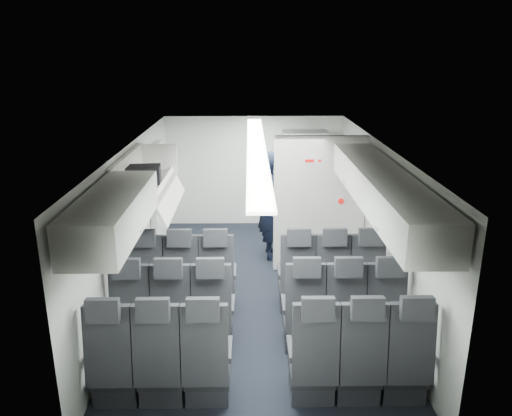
{
  "coord_description": "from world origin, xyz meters",
  "views": [
    {
      "loc": [
        -0.1,
        -6.52,
        3.36
      ],
      "look_at": [
        0.0,
        0.4,
        1.15
      ],
      "focal_mm": 35.0,
      "sensor_mm": 36.0,
      "label": 1
    }
  ],
  "objects_px": {
    "flight_attendant": "(272,205)",
    "seat_row_front": "(257,283)",
    "seat_row_mid": "(258,318)",
    "galley_unit": "(304,181)",
    "boarding_door": "(158,199)",
    "seat_row_rear": "(260,365)",
    "carry_on_bag": "(143,176)"
  },
  "relations": [
    {
      "from": "seat_row_mid",
      "to": "flight_attendant",
      "type": "bearing_deg",
      "value": 84.36
    },
    {
      "from": "seat_row_front",
      "to": "seat_row_mid",
      "type": "height_order",
      "value": "same"
    },
    {
      "from": "boarding_door",
      "to": "carry_on_bag",
      "type": "height_order",
      "value": "carry_on_bag"
    },
    {
      "from": "seat_row_front",
      "to": "carry_on_bag",
      "type": "relative_size",
      "value": 7.73
    },
    {
      "from": "galley_unit",
      "to": "flight_attendant",
      "type": "bearing_deg",
      "value": -116.0
    },
    {
      "from": "galley_unit",
      "to": "flight_attendant",
      "type": "height_order",
      "value": "galley_unit"
    },
    {
      "from": "seat_row_mid",
      "to": "flight_attendant",
      "type": "height_order",
      "value": "flight_attendant"
    },
    {
      "from": "seat_row_mid",
      "to": "galley_unit",
      "type": "bearing_deg",
      "value": 77.12
    },
    {
      "from": "flight_attendant",
      "to": "boarding_door",
      "type": "bearing_deg",
      "value": 78.28
    },
    {
      "from": "seat_row_mid",
      "to": "galley_unit",
      "type": "height_order",
      "value": "galley_unit"
    },
    {
      "from": "carry_on_bag",
      "to": "flight_attendant",
      "type": "bearing_deg",
      "value": 38.53
    },
    {
      "from": "boarding_door",
      "to": "seat_row_mid",
      "type": "bearing_deg",
      "value": -61.23
    },
    {
      "from": "seat_row_mid",
      "to": "boarding_door",
      "type": "bearing_deg",
      "value": 118.77
    },
    {
      "from": "seat_row_mid",
      "to": "carry_on_bag",
      "type": "height_order",
      "value": "carry_on_bag"
    },
    {
      "from": "flight_attendant",
      "to": "seat_row_front",
      "type": "bearing_deg",
      "value": 166.53
    },
    {
      "from": "seat_row_front",
      "to": "flight_attendant",
      "type": "bearing_deg",
      "value": 81.68
    },
    {
      "from": "seat_row_front",
      "to": "seat_row_rear",
      "type": "height_order",
      "value": "same"
    },
    {
      "from": "seat_row_front",
      "to": "seat_row_mid",
      "type": "relative_size",
      "value": 1.0
    },
    {
      "from": "galley_unit",
      "to": "boarding_door",
      "type": "bearing_deg",
      "value": -155.72
    },
    {
      "from": "boarding_door",
      "to": "carry_on_bag",
      "type": "xyz_separation_m",
      "value": [
        0.2,
        -1.9,
        0.87
      ]
    },
    {
      "from": "seat_row_front",
      "to": "seat_row_mid",
      "type": "xyz_separation_m",
      "value": [
        0.0,
        -0.9,
        0.0
      ]
    },
    {
      "from": "boarding_door",
      "to": "flight_attendant",
      "type": "height_order",
      "value": "boarding_door"
    },
    {
      "from": "carry_on_bag",
      "to": "seat_row_mid",
      "type": "bearing_deg",
      "value": -42.75
    },
    {
      "from": "seat_row_front",
      "to": "seat_row_rear",
      "type": "xyz_separation_m",
      "value": [
        0.0,
        -1.8,
        0.0
      ]
    },
    {
      "from": "flight_attendant",
      "to": "seat_row_mid",
      "type": "bearing_deg",
      "value": 169.22
    },
    {
      "from": "seat_row_mid",
      "to": "seat_row_rear",
      "type": "bearing_deg",
      "value": -90.0
    },
    {
      "from": "seat_row_rear",
      "to": "galley_unit",
      "type": "distance_m",
      "value": 5.17
    },
    {
      "from": "seat_row_front",
      "to": "carry_on_bag",
      "type": "bearing_deg",
      "value": 172.82
    },
    {
      "from": "seat_row_front",
      "to": "flight_attendant",
      "type": "height_order",
      "value": "flight_attendant"
    },
    {
      "from": "galley_unit",
      "to": "boarding_door",
      "type": "xyz_separation_m",
      "value": [
        -2.59,
        -1.17,
        0.0
      ]
    },
    {
      "from": "boarding_door",
      "to": "flight_attendant",
      "type": "relative_size",
      "value": 1.03
    },
    {
      "from": "seat_row_front",
      "to": "galley_unit",
      "type": "xyz_separation_m",
      "value": [
        0.95,
        3.25,
        0.55
      ]
    }
  ]
}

